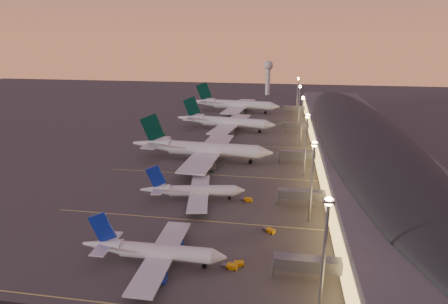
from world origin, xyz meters
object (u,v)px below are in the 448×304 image
Objects in this scene: airliner_wide_far at (234,105)px; baggage_tug_b at (237,264)px; airliner_wide_mid at (225,122)px; baggage_tug_c at (247,200)px; radar_tower at (268,72)px; airliner_narrow_south at (153,251)px; airliner_narrow_north at (193,191)px; baggage_tug_a at (230,266)px; airliner_wide_near at (201,149)px; baggage_tug_d at (269,230)px.

airliner_wide_far is 197.43m from baggage_tug_b.
baggage_tug_c is (23.68, -100.09, -4.55)m from airliner_wide_mid.
radar_tower is 7.51× the size of baggage_tug_c.
airliner_narrow_south is at bearing -79.81° from airliner_wide_mid.
airliner_narrow_north is 8.71× the size of baggage_tug_a.
airliner_narrow_south is 45.31m from baggage_tug_c.
airliner_wide_far is 15.82× the size of baggage_tug_c.
radar_tower is (13.18, 250.20, 18.50)m from airliner_narrow_north.
airliner_narrow_north is 42.44m from baggage_tug_a.
airliner_narrow_south reaches higher than baggage_tug_a.
airliner_wide_near is at bearing -83.31° from airliner_wide_mid.
airliner_narrow_north is at bearing -78.77° from airliner_wide_mid.
airliner_narrow_north reaches higher than baggage_tug_d.
airliner_wide_far is (-2.05, 56.94, 0.54)m from airliner_wide_mid.
baggage_tug_b is at bearing -75.66° from airliner_wide_far.
airliner_wide_near is (-6.13, 82.13, 2.00)m from airliner_narrow_south.
airliner_narrow_north is 0.53× the size of airliner_wide_far.
baggage_tug_c is (5.49, -248.38, -21.32)m from radar_tower.
airliner_narrow_south is at bearing 175.13° from baggage_tug_b.
airliner_narrow_north is 251.23m from radar_tower.
radar_tower is 8.21× the size of baggage_tug_d.
baggage_tug_d is at bearing -54.57° from baggage_tug_c.
baggage_tug_a is (23.64, -139.94, -4.56)m from airliner_wide_mid.
airliner_wide_mid is at bearing 91.34° from airliner_narrow_south.
baggage_tug_c is at bearing -88.73° from radar_tower.
airliner_wide_near is 85.13m from baggage_tug_a.
baggage_tug_c is (19.32, 40.88, -2.91)m from airliner_narrow_south.
airliner_narrow_south is at bearing -81.74° from airliner_wide_far.
airliner_wide_mid is (-5.01, 101.91, 1.74)m from airliner_narrow_north.
radar_tower is 269.86m from baggage_tug_d.
airliner_narrow_north is 1.12× the size of radar_tower.
baggage_tug_a is (25.41, -81.10, -4.93)m from airliner_wide_near.
airliner_wide_near is at bearing 118.02° from baggage_tug_a.
baggage_tug_d is at bearing -72.60° from airliner_wide_far.
airliner_narrow_south is 198.03m from airliner_wide_far.
airliner_narrow_south is 9.78× the size of baggage_tug_b.
baggage_tug_a is (5.45, -288.23, -21.33)m from radar_tower.
baggage_tug_d is at bearing -58.09° from airliner_wide_near.
airliner_narrow_north is 41.92m from baggage_tug_b.
baggage_tug_c is at bearing 148.08° from baggage_tug_d.
baggage_tug_c is at bearing -74.29° from airliner_wide_far.
radar_tower is at bearing 101.70° from baggage_tug_a.
airliner_wide_mid is at bearing 88.76° from baggage_tug_b.
airliner_narrow_south is at bearing -108.89° from baggage_tug_d.
baggage_tug_d is (34.18, -61.51, -4.95)m from airliner_wide_near.
baggage_tug_b is 0.88× the size of baggage_tug_c.
airliner_wide_mid reaches higher than baggage_tug_a.
airliner_wide_near reaches higher than airliner_narrow_south.
airliner_narrow_south is 34.94m from baggage_tug_d.
airliner_wide_far reaches higher than baggage_tug_d.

